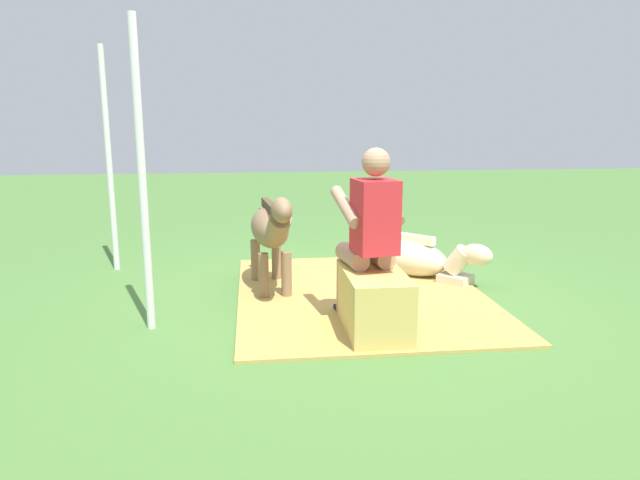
{
  "coord_description": "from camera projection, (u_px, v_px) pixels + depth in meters",
  "views": [
    {
      "loc": [
        -4.68,
        0.84,
        1.53
      ],
      "look_at": [
        -0.11,
        0.29,
        0.55
      ],
      "focal_mm": 32.04,
      "sensor_mm": 36.0,
      "label": 1
    }
  ],
  "objects": [
    {
      "name": "pony_lying",
      "position": [
        415.0,
        258.0,
        5.61
      ],
      "size": [
        1.16,
        1.11,
        0.42
      ],
      "color": "beige",
      "rests_on": "ground"
    },
    {
      "name": "tent_pole_left",
      "position": [
        142.0,
        179.0,
        4.03
      ],
      "size": [
        0.06,
        0.06,
        2.23
      ],
      "primitive_type": "cylinder",
      "color": "silver",
      "rests_on": "ground"
    },
    {
      "name": "ground_plane",
      "position": [
        352.0,
        298.0,
        4.96
      ],
      "size": [
        24.0,
        24.0,
        0.0
      ],
      "primitive_type": "plane",
      "color": "#4C7A38"
    },
    {
      "name": "person_seated",
      "position": [
        369.0,
        230.0,
        4.15
      ],
      "size": [
        0.7,
        0.48,
        1.34
      ],
      "color": "tan",
      "rests_on": "ground"
    },
    {
      "name": "pony_standing",
      "position": [
        271.0,
        230.0,
        5.01
      ],
      "size": [
        1.35,
        0.41,
        0.94
      ],
      "color": "#8C6B4C",
      "rests_on": "ground"
    },
    {
      "name": "hay_bale",
      "position": [
        375.0,
        304.0,
        4.1
      ],
      "size": [
        0.73,
        0.42,
        0.46
      ],
      "primitive_type": "cube",
      "color": "tan",
      "rests_on": "ground"
    },
    {
      "name": "hay_patch",
      "position": [
        361.0,
        294.0,
        5.04
      ],
      "size": [
        2.66,
        2.14,
        0.02
      ],
      "primitive_type": "cube",
      "color": "tan",
      "rests_on": "ground"
    },
    {
      "name": "tent_pole_right",
      "position": [
        109.0,
        161.0,
        5.69
      ],
      "size": [
        0.06,
        0.06,
        2.23
      ],
      "primitive_type": "cylinder",
      "color": "silver",
      "rests_on": "ground"
    }
  ]
}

